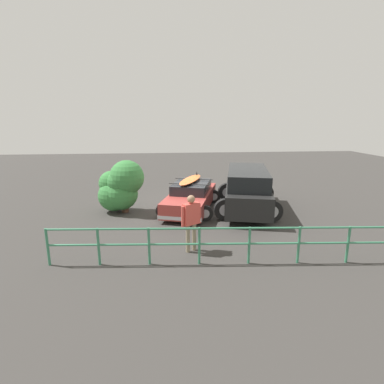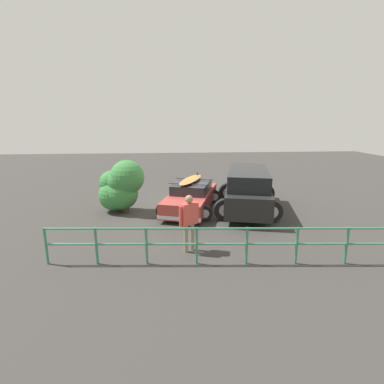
{
  "view_description": "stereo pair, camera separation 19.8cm",
  "coord_description": "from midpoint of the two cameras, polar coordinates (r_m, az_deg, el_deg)",
  "views": [
    {
      "loc": [
        1.03,
        12.95,
        3.91
      ],
      "look_at": [
        -0.13,
        1.0,
        0.95
      ],
      "focal_mm": 28.0,
      "sensor_mm": 36.0,
      "label": 1
    },
    {
      "loc": [
        0.83,
        12.96,
        3.91
      ],
      "look_at": [
        -0.13,
        1.0,
        0.95
      ],
      "focal_mm": 28.0,
      "sensor_mm": 36.0,
      "label": 2
    }
  ],
  "objects": [
    {
      "name": "railing_fence",
      "position": [
        8.27,
        5.51,
        -9.1
      ],
      "size": [
        9.61,
        0.8,
        1.06
      ],
      "color": "#387F5B",
      "rests_on": "ground"
    },
    {
      "name": "suv_car",
      "position": [
        13.14,
        10.01,
        0.6
      ],
      "size": [
        3.29,
        5.23,
        1.81
      ],
      "color": "black",
      "rests_on": "ground"
    },
    {
      "name": "person_bystander",
      "position": [
        8.86,
        -0.83,
        -4.99
      ],
      "size": [
        0.6,
        0.42,
        1.75
      ],
      "color": "gray",
      "rests_on": "ground"
    },
    {
      "name": "bush_near_left",
      "position": [
        12.96,
        -13.98,
        0.95
      ],
      "size": [
        1.98,
        1.56,
        2.24
      ],
      "color": "#4C3828",
      "rests_on": "ground"
    },
    {
      "name": "sedan_car",
      "position": [
        13.06,
        -0.66,
        -0.88
      ],
      "size": [
        3.0,
        4.55,
        1.48
      ],
      "color": "#9E3833",
      "rests_on": "ground"
    },
    {
      "name": "ground_plane",
      "position": [
        13.57,
        -1.39,
        -2.94
      ],
      "size": [
        44.0,
        44.0,
        0.02
      ],
      "primitive_type": "cube",
      "color": "#383533",
      "rests_on": "ground"
    }
  ]
}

